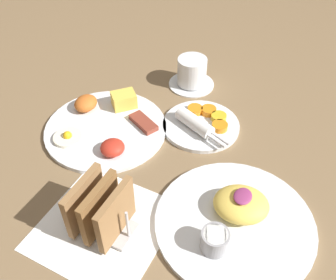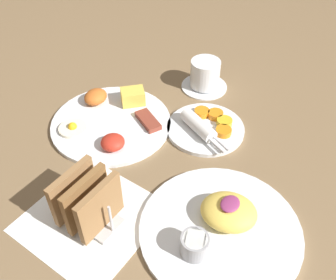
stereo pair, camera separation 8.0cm
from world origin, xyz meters
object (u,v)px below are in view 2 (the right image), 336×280
object	(u,v)px
plate_breakfast	(111,120)
coffee_cup	(205,76)
plate_condiments	(206,127)
toast_rack	(87,201)
plate_foreground	(221,226)

from	to	relation	value
plate_breakfast	coffee_cup	bearing A→B (deg)	-22.34
plate_condiments	toast_rack	bearing A→B (deg)	171.78
plate_breakfast	plate_foreground	world-z (taller)	plate_foreground
plate_foreground	coffee_cup	distance (m)	0.44
plate_breakfast	coffee_cup	distance (m)	0.27
plate_foreground	toast_rack	distance (m)	0.24
plate_breakfast	coffee_cup	xyz separation A→B (m)	(0.25, -0.10, 0.03)
coffee_cup	plate_condiments	bearing A→B (deg)	-148.02
toast_rack	plate_breakfast	bearing A→B (deg)	33.08
plate_condiments	toast_rack	distance (m)	0.34
plate_breakfast	coffee_cup	size ratio (longest dim) A/B	2.33
plate_foreground	coffee_cup	xyz separation A→B (m)	(0.36, 0.25, 0.02)
plate_breakfast	coffee_cup	world-z (taller)	coffee_cup
plate_foreground	coffee_cup	size ratio (longest dim) A/B	2.41
toast_rack	coffee_cup	xyz separation A→B (m)	(0.48, 0.04, -0.02)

